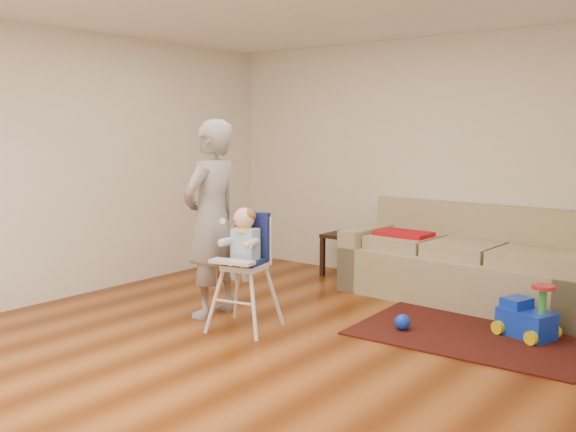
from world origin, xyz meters
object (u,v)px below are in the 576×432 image
Objects in this scene: sofa at (466,254)px; adult at (212,219)px; side_table at (348,254)px; high_chair at (245,271)px; ride_on_toy at (527,309)px; toy_ball at (402,322)px.

sofa is 2.56m from adult.
adult reaches higher than side_table.
high_chair is at bearing -79.15° from side_table.
side_table is at bearing 175.85° from ride_on_toy.
side_table is 2.36m from high_chair.
adult is at bearing -157.68° from toy_ball.
adult is (-1.62, -1.93, 0.43)m from sofa.
ride_on_toy is at bearing -40.01° from sofa.
toy_ball is (-0.01, -1.27, -0.39)m from sofa.
side_table is (-1.55, 0.25, -0.23)m from sofa.
toy_ball is at bearing -88.38° from sofa.
sofa is 2.34m from high_chair.
toy_ball is at bearing -44.57° from side_table.
adult is at bearing -136.40° from ride_on_toy.
sofa reaches higher than ride_on_toy.
adult reaches higher than ride_on_toy.
ride_on_toy is (2.43, -1.04, 0.00)m from side_table.
side_table is at bearing 173.17° from sofa.
ride_on_toy is 0.44× the size of high_chair.
adult is (-1.61, -0.66, 0.82)m from toy_ball.
ride_on_toy is 3.47× the size of toy_ball.
adult is (-2.49, -1.14, 0.65)m from ride_on_toy.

